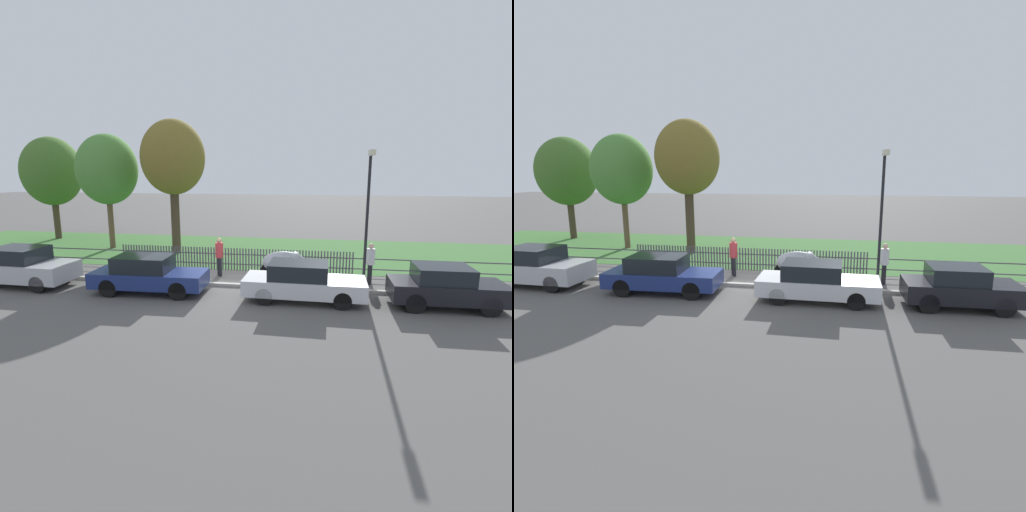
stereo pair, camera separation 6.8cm
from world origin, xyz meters
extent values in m
plane|color=#565451|center=(0.00, 0.00, 0.00)|extent=(120.00, 120.00, 0.00)
cube|color=#B2ADA3|center=(0.00, 0.10, 0.06)|extent=(39.57, 0.20, 0.12)
cube|color=#3D7033|center=(0.00, 7.22, 0.01)|extent=(39.57, 9.12, 0.01)
cube|color=#4C4C51|center=(0.00, 2.69, 0.30)|extent=(39.57, 0.03, 0.05)
cube|color=#4C4C51|center=(0.00, 2.69, 0.76)|extent=(39.57, 0.03, 0.05)
cube|color=#4C4C51|center=(-5.41, 2.66, 0.53)|extent=(0.06, 0.03, 1.06)
cube|color=#4C4C51|center=(-5.28, 2.66, 0.53)|extent=(0.06, 0.03, 1.06)
cube|color=#4C4C51|center=(-5.14, 2.66, 0.53)|extent=(0.06, 0.03, 1.06)
cube|color=#4C4C51|center=(-5.00, 2.66, 0.53)|extent=(0.06, 0.03, 1.06)
cube|color=#4C4C51|center=(-4.87, 2.66, 0.53)|extent=(0.06, 0.03, 1.06)
cube|color=#4C4C51|center=(-4.73, 2.66, 0.53)|extent=(0.06, 0.03, 1.06)
cube|color=#4C4C51|center=(-4.59, 2.66, 0.53)|extent=(0.06, 0.03, 1.06)
cube|color=#4C4C51|center=(-4.46, 2.66, 0.53)|extent=(0.06, 0.03, 1.06)
cube|color=#4C4C51|center=(-4.32, 2.66, 0.53)|extent=(0.06, 0.03, 1.06)
cube|color=#4C4C51|center=(-4.18, 2.66, 0.53)|extent=(0.06, 0.03, 1.06)
cube|color=#4C4C51|center=(-4.04, 2.66, 0.53)|extent=(0.06, 0.03, 1.06)
cube|color=#4C4C51|center=(-3.91, 2.66, 0.53)|extent=(0.06, 0.03, 1.06)
cube|color=#4C4C51|center=(-3.77, 2.66, 0.53)|extent=(0.06, 0.03, 1.06)
cube|color=#4C4C51|center=(-3.63, 2.66, 0.53)|extent=(0.06, 0.03, 1.06)
cube|color=#4C4C51|center=(-3.50, 2.66, 0.53)|extent=(0.06, 0.03, 1.06)
cube|color=#4C4C51|center=(-3.36, 2.66, 0.53)|extent=(0.06, 0.03, 1.06)
cube|color=#4C4C51|center=(-3.22, 2.66, 0.53)|extent=(0.06, 0.03, 1.06)
cube|color=#4C4C51|center=(-3.08, 2.66, 0.53)|extent=(0.06, 0.03, 1.06)
cube|color=#4C4C51|center=(-2.95, 2.66, 0.53)|extent=(0.06, 0.03, 1.06)
cube|color=#4C4C51|center=(-2.81, 2.66, 0.53)|extent=(0.06, 0.03, 1.06)
cube|color=#4C4C51|center=(-2.67, 2.66, 0.53)|extent=(0.06, 0.03, 1.06)
cube|color=#4C4C51|center=(-2.54, 2.66, 0.53)|extent=(0.06, 0.03, 1.06)
cube|color=#4C4C51|center=(-2.40, 2.66, 0.53)|extent=(0.06, 0.03, 1.06)
cube|color=#4C4C51|center=(-2.26, 2.66, 0.53)|extent=(0.06, 0.03, 1.06)
cube|color=#4C4C51|center=(-2.12, 2.66, 0.53)|extent=(0.06, 0.03, 1.06)
cube|color=#4C4C51|center=(-1.99, 2.66, 0.53)|extent=(0.06, 0.03, 1.06)
cube|color=#4C4C51|center=(-1.85, 2.66, 0.53)|extent=(0.06, 0.03, 1.06)
cube|color=#4C4C51|center=(-1.71, 2.66, 0.53)|extent=(0.06, 0.03, 1.06)
cube|color=#4C4C51|center=(-1.58, 2.66, 0.53)|extent=(0.06, 0.03, 1.06)
cube|color=#4C4C51|center=(-1.44, 2.66, 0.53)|extent=(0.06, 0.03, 1.06)
cube|color=#4C4C51|center=(-1.30, 2.66, 0.53)|extent=(0.06, 0.03, 1.06)
cube|color=#4C4C51|center=(-1.17, 2.66, 0.53)|extent=(0.06, 0.03, 1.06)
cube|color=#4C4C51|center=(-1.03, 2.66, 0.53)|extent=(0.06, 0.03, 1.06)
cube|color=#4C4C51|center=(-0.89, 2.66, 0.53)|extent=(0.06, 0.03, 1.06)
cube|color=#4C4C51|center=(-0.75, 2.66, 0.53)|extent=(0.06, 0.03, 1.06)
cube|color=#4C4C51|center=(-0.62, 2.66, 0.53)|extent=(0.06, 0.03, 1.06)
cube|color=#4C4C51|center=(-0.48, 2.66, 0.53)|extent=(0.06, 0.03, 1.06)
cube|color=#4C4C51|center=(-0.34, 2.66, 0.53)|extent=(0.06, 0.03, 1.06)
cube|color=#4C4C51|center=(-0.21, 2.66, 0.53)|extent=(0.06, 0.03, 1.06)
cube|color=#4C4C51|center=(-0.07, 2.66, 0.53)|extent=(0.06, 0.03, 1.06)
cube|color=#4C4C51|center=(0.07, 2.66, 0.53)|extent=(0.06, 0.03, 1.06)
cube|color=#4C4C51|center=(0.21, 2.66, 0.53)|extent=(0.06, 0.03, 1.06)
cube|color=#4C4C51|center=(0.34, 2.66, 0.53)|extent=(0.06, 0.03, 1.06)
cube|color=#4C4C51|center=(0.48, 2.66, 0.53)|extent=(0.06, 0.03, 1.06)
cube|color=#4C4C51|center=(0.62, 2.66, 0.53)|extent=(0.06, 0.03, 1.06)
cube|color=#4C4C51|center=(0.75, 2.66, 0.53)|extent=(0.06, 0.03, 1.06)
cube|color=#4C4C51|center=(0.89, 2.66, 0.53)|extent=(0.06, 0.03, 1.06)
cube|color=#4C4C51|center=(1.03, 2.66, 0.53)|extent=(0.06, 0.03, 1.06)
cube|color=#4C4C51|center=(1.17, 2.66, 0.53)|extent=(0.06, 0.03, 1.06)
cube|color=#4C4C51|center=(1.30, 2.66, 0.53)|extent=(0.06, 0.03, 1.06)
cube|color=#4C4C51|center=(1.44, 2.66, 0.53)|extent=(0.06, 0.03, 1.06)
cube|color=#4C4C51|center=(1.58, 2.66, 0.53)|extent=(0.06, 0.03, 1.06)
cube|color=#4C4C51|center=(1.71, 2.66, 0.53)|extent=(0.06, 0.03, 1.06)
cube|color=#4C4C51|center=(1.85, 2.66, 0.53)|extent=(0.06, 0.03, 1.06)
cube|color=#4C4C51|center=(1.99, 2.66, 0.53)|extent=(0.06, 0.03, 1.06)
cube|color=#4C4C51|center=(2.12, 2.66, 0.53)|extent=(0.06, 0.03, 1.06)
cube|color=#4C4C51|center=(2.26, 2.66, 0.53)|extent=(0.06, 0.03, 1.06)
cube|color=#4C4C51|center=(2.40, 2.66, 0.53)|extent=(0.06, 0.03, 1.06)
cube|color=#4C4C51|center=(2.54, 2.66, 0.53)|extent=(0.06, 0.03, 1.06)
cube|color=#4C4C51|center=(2.67, 2.66, 0.53)|extent=(0.06, 0.03, 1.06)
cube|color=#4C4C51|center=(2.81, 2.66, 0.53)|extent=(0.06, 0.03, 1.06)
cube|color=#4C4C51|center=(2.95, 2.66, 0.53)|extent=(0.06, 0.03, 1.06)
cube|color=#4C4C51|center=(3.08, 2.66, 0.53)|extent=(0.06, 0.03, 1.06)
cube|color=#4C4C51|center=(3.22, 2.66, 0.53)|extent=(0.06, 0.03, 1.06)
cube|color=#4C4C51|center=(3.36, 2.66, 0.53)|extent=(0.06, 0.03, 1.06)
cube|color=#4C4C51|center=(3.50, 2.66, 0.53)|extent=(0.06, 0.03, 1.06)
cube|color=#4C4C51|center=(3.63, 2.66, 0.53)|extent=(0.06, 0.03, 1.06)
cube|color=#4C4C51|center=(3.77, 2.66, 0.53)|extent=(0.06, 0.03, 1.06)
cube|color=#4C4C51|center=(3.91, 2.66, 0.53)|extent=(0.06, 0.03, 1.06)
cube|color=#4C4C51|center=(4.04, 2.66, 0.53)|extent=(0.06, 0.03, 1.06)
cube|color=#4C4C51|center=(4.18, 2.66, 0.53)|extent=(0.06, 0.03, 1.06)
cube|color=#4C4C51|center=(4.32, 2.66, 0.53)|extent=(0.06, 0.03, 1.06)
cube|color=#4C4C51|center=(4.46, 2.66, 0.53)|extent=(0.06, 0.03, 1.06)
cube|color=#4C4C51|center=(4.59, 2.66, 0.53)|extent=(0.06, 0.03, 1.06)
cube|color=#4C4C51|center=(4.73, 2.66, 0.53)|extent=(0.06, 0.03, 1.06)
cube|color=#4C4C51|center=(4.87, 2.66, 0.53)|extent=(0.06, 0.03, 1.06)
cube|color=#4C4C51|center=(5.00, 2.66, 0.53)|extent=(0.06, 0.03, 1.06)
cube|color=#4C4C51|center=(5.14, 2.66, 0.53)|extent=(0.06, 0.03, 1.06)
cube|color=#4C4C51|center=(5.28, 2.66, 0.53)|extent=(0.06, 0.03, 1.06)
cube|color=#4C4C51|center=(5.41, 2.66, 0.53)|extent=(0.06, 0.03, 1.06)
cube|color=#BCBCC1|center=(-7.72, -1.11, 0.63)|extent=(4.02, 1.93, 0.70)
cube|color=black|center=(-7.92, -1.11, 1.27)|extent=(1.95, 1.69, 0.58)
cylinder|color=black|center=(-6.47, -0.31, 0.33)|extent=(0.66, 0.16, 0.65)
cylinder|color=black|center=(-6.52, -1.99, 0.33)|extent=(0.66, 0.16, 0.65)
cylinder|color=black|center=(-8.93, -0.24, 0.33)|extent=(0.66, 0.16, 0.65)
cube|color=navy|center=(-2.34, -1.22, 0.57)|extent=(4.32, 1.76, 0.57)
cube|color=black|center=(-2.55, -1.23, 1.14)|extent=(2.09, 1.53, 0.58)
cylinder|color=black|center=(-1.04, -0.44, 0.33)|extent=(0.67, 0.16, 0.67)
cylinder|color=black|center=(-0.99, -1.92, 0.33)|extent=(0.67, 0.16, 0.67)
cylinder|color=black|center=(-3.68, -0.52, 0.33)|extent=(0.67, 0.16, 0.67)
cylinder|color=black|center=(-3.63, -2.01, 0.33)|extent=(0.67, 0.16, 0.67)
cube|color=silver|center=(3.48, -1.20, 0.54)|extent=(4.31, 1.75, 0.57)
cube|color=black|center=(3.26, -1.19, 1.11)|extent=(2.08, 1.54, 0.56)
cylinder|color=black|center=(4.82, -0.45, 0.30)|extent=(0.61, 0.15, 0.61)
cylinder|color=black|center=(4.79, -1.99, 0.30)|extent=(0.61, 0.15, 0.61)
cylinder|color=black|center=(2.16, -0.41, 0.30)|extent=(0.61, 0.15, 0.61)
cylinder|color=black|center=(2.14, -1.94, 0.30)|extent=(0.61, 0.15, 0.61)
cube|color=black|center=(8.25, -1.13, 0.59)|extent=(3.73, 1.72, 0.62)
cube|color=black|center=(8.06, -1.13, 1.17)|extent=(1.80, 1.52, 0.54)
cylinder|color=black|center=(9.38, -0.35, 0.33)|extent=(0.66, 0.15, 0.66)
cylinder|color=black|center=(9.41, -1.87, 0.33)|extent=(0.66, 0.15, 0.66)
cylinder|color=black|center=(7.08, -0.39, 0.33)|extent=(0.66, 0.15, 0.66)
cylinder|color=black|center=(7.11, -1.91, 0.33)|extent=(0.66, 0.15, 0.66)
cylinder|color=black|center=(3.22, 1.58, 0.32)|extent=(0.64, 0.12, 0.64)
cylinder|color=black|center=(1.78, 1.54, 0.32)|extent=(0.64, 0.12, 0.64)
ellipsoid|color=#9EA0A8|center=(2.50, 1.56, 0.72)|extent=(1.91, 0.62, 0.96)
ellipsoid|color=#9EA0A8|center=(2.95, 1.57, 0.98)|extent=(0.46, 0.73, 0.44)
cylinder|color=#473828|center=(-13.67, 9.33, 1.62)|extent=(0.42, 0.42, 3.25)
ellipsoid|color=#426B28|center=(-13.67, 9.33, 4.46)|extent=(3.86, 3.86, 4.43)
cylinder|color=brown|center=(-8.31, 6.82, 1.75)|extent=(0.33, 0.33, 3.49)
ellipsoid|color=#4C8438|center=(-8.31, 6.82, 4.59)|extent=(3.47, 3.47, 3.99)
cylinder|color=#473828|center=(-4.00, 6.06, 2.07)|extent=(0.48, 0.48, 4.14)
ellipsoid|color=olive|center=(-4.00, 6.06, 5.23)|extent=(3.45, 3.45, 3.97)
cylinder|color=black|center=(-0.42, 1.76, 0.41)|extent=(0.15, 0.15, 0.82)
cylinder|color=black|center=(-0.32, 1.54, 0.41)|extent=(0.15, 0.15, 0.82)
cylinder|color=#B73338|center=(-0.37, 1.65, 1.14)|extent=(0.46, 0.46, 0.65)
sphere|color=tan|center=(-0.37, 1.65, 1.58)|extent=(0.22, 0.22, 0.22)
cylinder|color=black|center=(5.98, 1.27, 0.41)|extent=(0.15, 0.15, 0.82)
cylinder|color=black|center=(6.04, 1.50, 0.41)|extent=(0.15, 0.15, 0.82)
cylinder|color=silver|center=(6.01, 1.39, 1.14)|extent=(0.42, 0.42, 0.65)
sphere|color=beige|center=(6.01, 1.39, 1.58)|extent=(0.22, 0.22, 0.22)
cylinder|color=black|center=(5.69, 0.52, 2.54)|extent=(0.11, 0.11, 5.08)
cube|color=beige|center=(5.69, 0.17, 5.18)|extent=(0.20, 0.76, 0.18)
camera|label=1|loc=(4.04, -14.91, 4.59)|focal=28.00mm
camera|label=2|loc=(4.11, -14.90, 4.59)|focal=28.00mm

